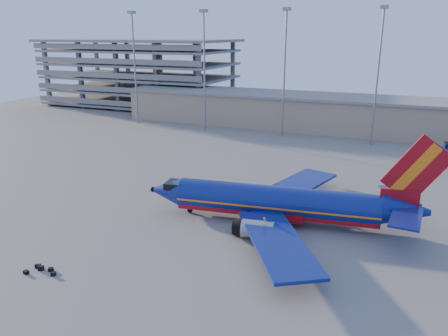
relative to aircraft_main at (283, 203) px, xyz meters
The scene contains 6 objects.
ground 8.89m from the aircraft_main, behind, with size 220.00×220.00×0.00m, color slate.
terminal_building 59.41m from the aircraft_main, 88.42° to the left, with size 122.00×16.00×8.50m.
parking_garage 103.54m from the aircraft_main, 133.02° to the left, with size 62.00×32.00×21.40m.
light_mast_row 49.76m from the aircraft_main, 94.07° to the left, with size 101.60×1.60×28.65m.
aircraft_main is the anchor object (origin of this frame).
luggage_pile 28.92m from the aircraft_main, 132.21° to the right, with size 3.37×1.96×0.49m.
Camera 1 is at (21.61, -51.73, 23.29)m, focal length 35.00 mm.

